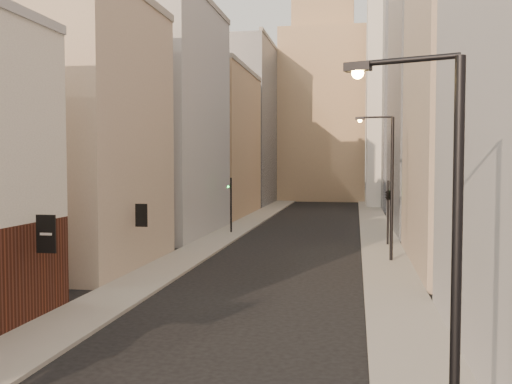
{
  "coord_description": "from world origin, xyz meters",
  "views": [
    {
      "loc": [
        4.55,
        -6.28,
        6.4
      ],
      "look_at": [
        -0.26,
        21.16,
        4.92
      ],
      "focal_mm": 40.0,
      "sensor_mm": 36.0,
      "label": 1
    }
  ],
  "objects_px": {
    "white_tower": "(395,76)",
    "streetlamp_mid": "(388,179)",
    "traffic_light_right": "(388,195)",
    "clock_tower": "(323,96)",
    "streetlamp_near": "(444,257)",
    "traffic_light_left": "(231,196)"
  },
  "relations": [
    {
      "from": "clock_tower",
      "to": "traffic_light_left",
      "type": "relative_size",
      "value": 8.98
    },
    {
      "from": "streetlamp_near",
      "to": "traffic_light_left",
      "type": "height_order",
      "value": "streetlamp_near"
    },
    {
      "from": "clock_tower",
      "to": "traffic_light_right",
      "type": "bearing_deg",
      "value": -81.63
    },
    {
      "from": "white_tower",
      "to": "streetlamp_mid",
      "type": "relative_size",
      "value": 4.47
    },
    {
      "from": "traffic_light_right",
      "to": "traffic_light_left",
      "type": "bearing_deg",
      "value": -29.54
    },
    {
      "from": "white_tower",
      "to": "traffic_light_right",
      "type": "height_order",
      "value": "white_tower"
    },
    {
      "from": "white_tower",
      "to": "traffic_light_left",
      "type": "xyz_separation_m",
      "value": [
        -16.35,
        -34.98,
        -15.23
      ]
    },
    {
      "from": "clock_tower",
      "to": "traffic_light_right",
      "type": "height_order",
      "value": "clock_tower"
    },
    {
      "from": "streetlamp_near",
      "to": "traffic_light_left",
      "type": "xyz_separation_m",
      "value": [
        -12.44,
        38.95,
        -1.35
      ]
    },
    {
      "from": "white_tower",
      "to": "streetlamp_mid",
      "type": "bearing_deg",
      "value": -94.14
    },
    {
      "from": "clock_tower",
      "to": "streetlamp_near",
      "type": "relative_size",
      "value": 5.43
    },
    {
      "from": "clock_tower",
      "to": "streetlamp_near",
      "type": "xyz_separation_m",
      "value": [
        7.09,
        -87.93,
        -12.91
      ]
    },
    {
      "from": "streetlamp_mid",
      "to": "clock_tower",
      "type": "bearing_deg",
      "value": 104.52
    },
    {
      "from": "streetlamp_mid",
      "to": "traffic_light_right",
      "type": "bearing_deg",
      "value": 94.15
    },
    {
      "from": "white_tower",
      "to": "streetlamp_near",
      "type": "distance_m",
      "value": 75.32
    },
    {
      "from": "white_tower",
      "to": "traffic_light_left",
      "type": "height_order",
      "value": "white_tower"
    },
    {
      "from": "white_tower",
      "to": "streetlamp_mid",
      "type": "xyz_separation_m",
      "value": [
        -3.43,
        -47.36,
        -13.3
      ]
    },
    {
      "from": "traffic_light_left",
      "to": "streetlamp_mid",
      "type": "bearing_deg",
      "value": 157.56
    },
    {
      "from": "streetlamp_mid",
      "to": "traffic_light_left",
      "type": "height_order",
      "value": "streetlamp_mid"
    },
    {
      "from": "traffic_light_right",
      "to": "clock_tower",
      "type": "bearing_deg",
      "value": -89.57
    },
    {
      "from": "streetlamp_near",
      "to": "traffic_light_left",
      "type": "distance_m",
      "value": 40.91
    },
    {
      "from": "streetlamp_mid",
      "to": "traffic_light_left",
      "type": "bearing_deg",
      "value": 143.7
    }
  ]
}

